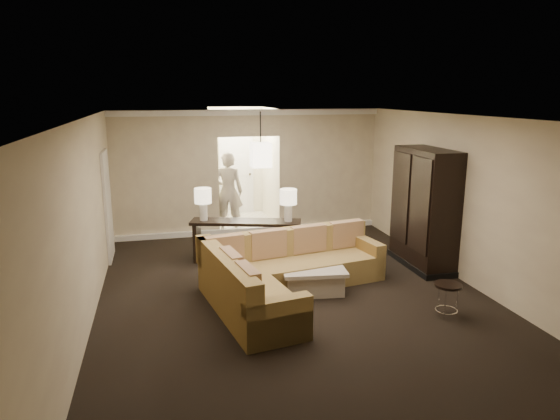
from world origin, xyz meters
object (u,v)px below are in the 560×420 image
object	(u,v)px
drink_table	(448,293)
armoire	(424,211)
coffee_table	(311,276)
sectional_sofa	(282,273)
console_table	(246,237)
person	(228,187)

from	to	relation	value
drink_table	armoire	bearing A→B (deg)	70.37
coffee_table	drink_table	distance (m)	2.17
sectional_sofa	coffee_table	bearing A→B (deg)	7.21
console_table	person	world-z (taller)	person
sectional_sofa	console_table	world-z (taller)	sectional_sofa
drink_table	person	distance (m)	5.92
sectional_sofa	console_table	distance (m)	1.79
coffee_table	person	xyz separation A→B (m)	(-0.82, 3.90, 0.81)
sectional_sofa	console_table	xyz separation A→B (m)	(-0.27, 1.77, 0.11)
sectional_sofa	person	xyz separation A→B (m)	(-0.28, 4.07, 0.66)
coffee_table	console_table	bearing A→B (deg)	116.86
armoire	sectional_sofa	bearing A→B (deg)	-165.33
coffee_table	console_table	world-z (taller)	console_table
console_table	armoire	size ratio (longest dim) A/B	0.97
sectional_sofa	person	size ratio (longest dim) A/B	1.55
person	armoire	bearing A→B (deg)	148.33
console_table	person	size ratio (longest dim) A/B	1.04
coffee_table	drink_table	world-z (taller)	drink_table
armoire	person	distance (m)	4.57
sectional_sofa	person	bearing A→B (deg)	83.99
console_table	coffee_table	bearing A→B (deg)	-46.21
sectional_sofa	coffee_table	size ratio (longest dim) A/B	2.81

